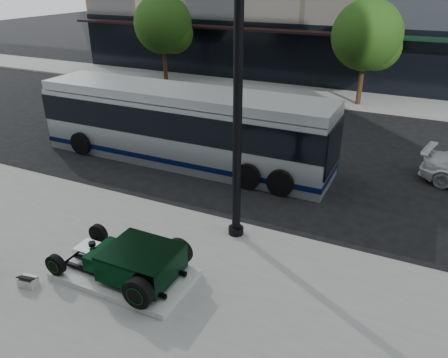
% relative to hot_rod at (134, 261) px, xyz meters
% --- Properties ---
extents(ground, '(120.00, 120.00, 0.00)m').
position_rel_hot_rod_xyz_m(ground, '(1.05, 5.65, -0.70)').
color(ground, black).
rests_on(ground, ground).
extents(sidewalk_far, '(70.00, 4.00, 0.12)m').
position_rel_hot_rod_xyz_m(sidewalk_far, '(1.05, 19.65, -0.64)').
color(sidewalk_far, gray).
rests_on(sidewalk_far, ground).
extents(street_trees, '(29.80, 3.80, 5.70)m').
position_rel_hot_rod_xyz_m(street_trees, '(2.20, 18.72, 3.07)').
color(street_trees, black).
rests_on(street_trees, sidewalk_far).
extents(display_plinth, '(3.40, 1.80, 0.15)m').
position_rel_hot_rod_xyz_m(display_plinth, '(-0.33, 0.00, -0.50)').
color(display_plinth, silver).
rests_on(display_plinth, sidewalk_near).
extents(hot_rod, '(3.22, 2.00, 0.81)m').
position_rel_hot_rod_xyz_m(hot_rod, '(0.00, 0.00, 0.00)').
color(hot_rod, black).
rests_on(hot_rod, display_plinth).
extents(info_plaque, '(0.45, 0.36, 0.31)m').
position_rel_hot_rod_xyz_m(info_plaque, '(-2.25, -1.28, -0.45)').
color(info_plaque, silver).
rests_on(info_plaque, sidewalk_near).
extents(lamppost, '(0.44, 0.44, 8.04)m').
position_rel_hot_rod_xyz_m(lamppost, '(1.34, 3.02, 3.14)').
color(lamppost, black).
rests_on(lamppost, sidewalk_near).
extents(transit_bus, '(12.12, 2.88, 2.92)m').
position_rel_hot_rod_xyz_m(transit_bus, '(-2.95, 7.39, 0.79)').
color(transit_bus, '#B1B7BB').
rests_on(transit_bus, ground).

